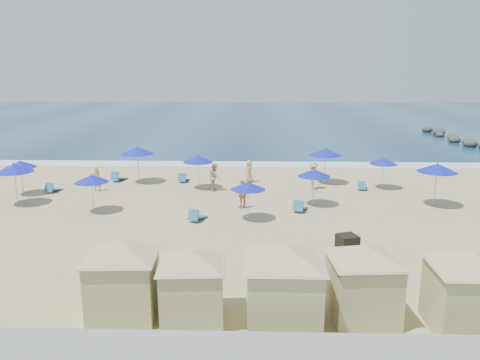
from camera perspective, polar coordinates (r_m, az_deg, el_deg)
name	(u,v)px	position (r m, az deg, el deg)	size (l,w,h in m)	color
ground	(225,224)	(24.09, -1.89, -5.42)	(160.00, 160.00, 0.00)	tan
ocean	(245,118)	(78.18, 0.62, 7.55)	(160.00, 80.00, 0.06)	navy
surf_line	(236,165)	(39.07, -0.49, 1.89)	(160.00, 2.50, 0.08)	white
rock_jetty	(476,145)	(53.25, 26.79, 3.86)	(2.56, 26.66, 0.96)	#302B28
trash_bin	(347,244)	(20.87, 12.94, -7.59)	(0.79, 0.79, 0.79)	black
cabana_0	(122,269)	(15.44, -14.17, -10.46)	(4.43, 4.43, 2.78)	#C2B784
cabana_1	(192,276)	(14.82, -5.83, -11.60)	(4.12, 4.12, 2.59)	#C2B784
cabana_2	(284,276)	(14.30, 5.39, -11.60)	(4.73, 4.73, 2.97)	#C2B784
cabana_3	(364,272)	(15.33, 14.85, -10.84)	(4.31, 4.31, 2.71)	#C2B784
cabana_4	(468,281)	(15.73, 26.04, -10.99)	(4.44, 4.44, 2.79)	#C2B784
umbrella_0	(20,164)	(32.45, -25.20, 1.76)	(1.99, 1.99, 2.27)	#A5A8AD
umbrella_1	(14,168)	(30.04, -25.84, 1.30)	(2.21, 2.21, 2.52)	#A5A8AD
umbrella_2	(137,151)	(33.29, -12.40, 3.53)	(2.31, 2.31, 2.63)	#A5A8AD
umbrella_3	(92,179)	(26.92, -17.65, 0.15)	(1.93, 1.93, 2.19)	#A5A8AD
umbrella_4	(198,159)	(30.96, -5.16, 2.56)	(2.03, 2.03, 2.32)	#A5A8AD
umbrella_5	(248,186)	(24.31, 0.99, -0.71)	(1.87, 1.87, 2.13)	#A5A8AD
umbrella_6	(314,173)	(27.27, 9.02, 0.87)	(1.97, 1.97, 2.24)	#A5A8AD
umbrella_7	(325,152)	(32.80, 10.37, 3.39)	(2.26, 2.26, 2.57)	#A5A8AD
umbrella_8	(383,161)	(32.31, 17.08, 2.21)	(1.89, 1.89, 2.15)	#A5A8AD
umbrella_9	(437,168)	(29.01, 22.91, 1.37)	(2.30, 2.30, 2.62)	#A5A8AD
beach_chair_0	(52,189)	(32.61, -21.90, -0.99)	(0.80, 1.33, 0.69)	#296498
beach_chair_1	(118,178)	(34.44, -14.67, 0.30)	(1.01, 1.49, 0.75)	#296498
beach_chair_2	(183,179)	(33.31, -6.91, 0.17)	(0.71, 1.33, 0.70)	#296498
beach_chair_3	(197,216)	(24.66, -5.31, -4.43)	(1.00, 1.41, 0.71)	#296498
beach_chair_4	(300,207)	(26.40, 7.30, -3.29)	(1.01, 1.42, 0.72)	#296498
beach_chair_5	(362,186)	(31.94, 14.68, -0.77)	(0.84, 1.27, 0.65)	#296498
beachgoer_0	(97,179)	(31.89, -17.09, 0.14)	(0.59, 0.39, 1.62)	tan
beachgoer_1	(215,177)	(30.62, -3.09, 0.35)	(0.87, 0.68, 1.79)	tan
beachgoer_2	(243,194)	(26.66, 0.33, -1.72)	(0.97, 0.40, 1.66)	tan
beachgoer_3	(314,176)	(31.31, 8.96, 0.51)	(1.17, 0.67, 1.80)	tan
beachgoer_4	(249,171)	(32.90, 1.14, 1.08)	(0.77, 0.50, 1.58)	tan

